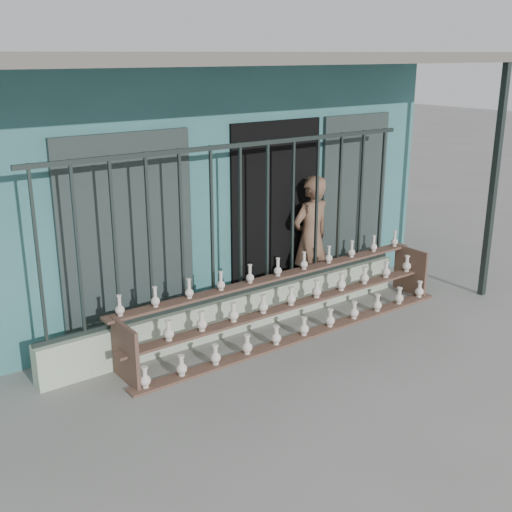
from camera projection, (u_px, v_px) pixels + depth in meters
ground at (312, 368)px, 6.81m from camera, size 60.00×60.00×0.00m
workshop_building at (127, 164)px, 9.56m from camera, size 7.40×6.60×3.21m
parapet_wall at (241, 311)px, 7.74m from camera, size 5.00×0.20×0.45m
security_fence at (240, 221)px, 7.40m from camera, size 5.00×0.04×1.80m
shelf_rack at (291, 303)px, 7.63m from camera, size 4.50×0.68×0.85m
elderly_woman at (311, 238)px, 8.52m from camera, size 0.64×0.44×1.69m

